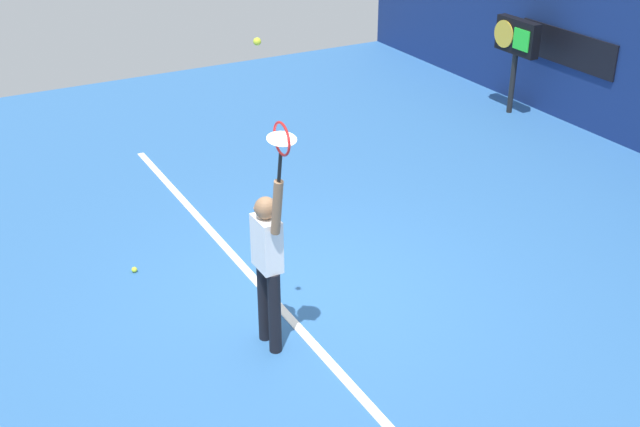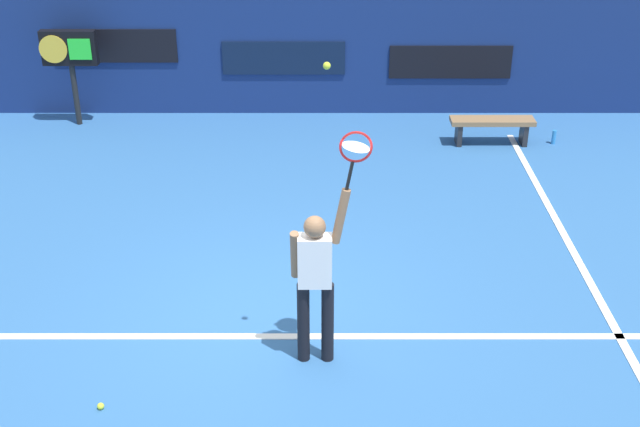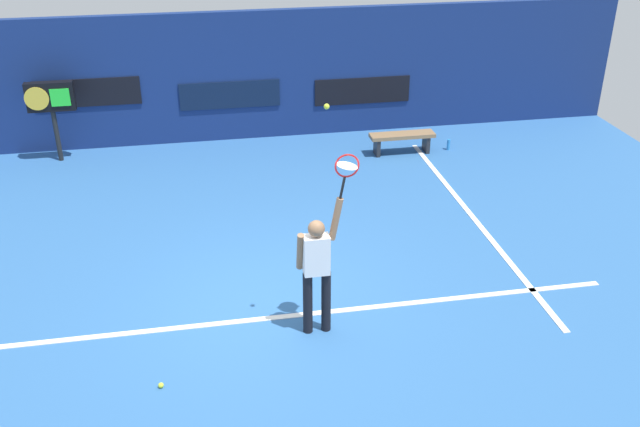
% 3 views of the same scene
% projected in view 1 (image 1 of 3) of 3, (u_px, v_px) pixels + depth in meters
% --- Properties ---
extents(ground_plane, '(18.00, 18.00, 0.00)m').
position_uv_depth(ground_plane, '(312.00, 295.00, 9.14)').
color(ground_plane, '#2D609E').
extents(sponsor_banner_portside, '(2.20, 0.03, 0.60)m').
position_uv_depth(sponsor_banner_portside, '(567.00, 48.00, 13.74)').
color(sponsor_banner_portside, black).
extents(court_baseline, '(10.00, 0.10, 0.01)m').
position_uv_depth(court_baseline, '(278.00, 305.00, 8.95)').
color(court_baseline, white).
rests_on(court_baseline, ground_plane).
extents(tennis_player, '(0.59, 0.31, 1.99)m').
position_uv_depth(tennis_player, '(268.00, 260.00, 7.86)').
color(tennis_player, black).
rests_on(tennis_player, ground_plane).
extents(tennis_racket, '(0.37, 0.27, 0.62)m').
position_uv_depth(tennis_racket, '(281.00, 142.00, 6.94)').
color(tennis_racket, black).
extents(tennis_ball, '(0.07, 0.07, 0.07)m').
position_uv_depth(tennis_ball, '(257.00, 41.00, 6.74)').
color(tennis_ball, '#CCE033').
extents(scoreboard_clock, '(0.96, 0.20, 1.70)m').
position_uv_depth(scoreboard_clock, '(517.00, 41.00, 14.01)').
color(scoreboard_clock, black).
rests_on(scoreboard_clock, ground_plane).
extents(spare_ball, '(0.07, 0.07, 0.07)m').
position_uv_depth(spare_ball, '(134.00, 270.00, 9.58)').
color(spare_ball, '#CCE033').
rests_on(spare_ball, ground_plane).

